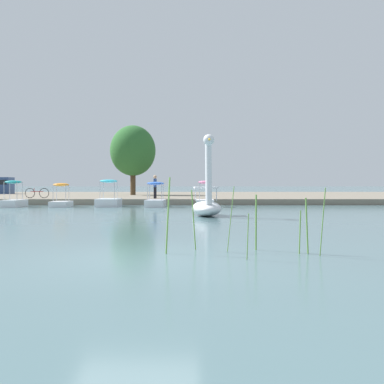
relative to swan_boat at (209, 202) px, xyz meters
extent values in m
plane|color=slate|center=(-1.75, -11.96, -0.62)|extent=(481.10, 481.10, 0.00)
cube|color=slate|center=(-1.75, 24.40, -0.41)|extent=(142.93, 27.83, 0.41)
ellipsoid|color=white|center=(-0.01, 0.10, -0.28)|extent=(1.50, 2.94, 0.67)
cylinder|color=white|center=(0.05, -0.81, 1.32)|extent=(0.31, 0.53, 2.81)
sphere|color=white|center=(0.06, -0.93, 2.72)|extent=(0.51, 0.51, 0.48)
cone|color=yellow|center=(0.07, -1.12, 2.72)|extent=(0.28, 0.34, 0.26)
cube|color=white|center=(-0.02, 0.33, 0.66)|extent=(1.15, 1.26, 0.08)
cylinder|color=silver|center=(-0.50, 0.30, 0.36)|extent=(0.04, 0.04, 0.61)
cylinder|color=silver|center=(0.46, 0.36, 0.36)|extent=(0.04, 0.04, 0.61)
cube|color=white|center=(0.16, 8.55, -0.40)|extent=(1.15, 2.04, 0.44)
ellipsoid|color=pink|center=(0.16, 8.55, 0.93)|extent=(0.89, 1.20, 0.20)
cylinder|color=#B7B7BF|center=(-0.18, 9.03, 0.38)|extent=(0.04, 0.04, 1.10)
cylinder|color=#B7B7BF|center=(0.52, 9.01, 0.38)|extent=(0.04, 0.04, 1.10)
cylinder|color=#B7B7BF|center=(-0.19, 8.08, 0.38)|extent=(0.04, 0.04, 1.10)
cylinder|color=#B7B7BF|center=(0.50, 8.07, 0.38)|extent=(0.04, 0.04, 1.10)
cube|color=white|center=(-2.96, 8.34, -0.40)|extent=(1.25, 2.05, 0.43)
ellipsoid|color=blue|center=(-2.96, 8.34, 0.85)|extent=(1.13, 1.25, 0.20)
cylinder|color=#B7B7BF|center=(-3.38, 8.84, 0.34)|extent=(0.04, 0.04, 1.04)
cylinder|color=#B7B7BF|center=(-2.51, 8.81, 0.34)|extent=(0.04, 0.04, 1.04)
cylinder|color=#B7B7BF|center=(-3.41, 7.88, 0.34)|extent=(0.04, 0.04, 1.04)
cylinder|color=#B7B7BF|center=(-2.54, 7.84, 0.34)|extent=(0.04, 0.04, 1.04)
cube|color=white|center=(-5.98, 8.75, -0.37)|extent=(1.43, 2.37, 0.50)
ellipsoid|color=#2DB7D1|center=(-5.98, 8.75, 1.00)|extent=(1.14, 1.48, 0.20)
cylinder|color=#B7B7BF|center=(-6.44, 9.33, 0.44)|extent=(0.04, 0.04, 1.12)
cylinder|color=#B7B7BF|center=(-5.54, 9.34, 0.44)|extent=(0.04, 0.04, 1.12)
cylinder|color=#B7B7BF|center=(-6.42, 8.15, 0.44)|extent=(0.04, 0.04, 1.12)
cylinder|color=#B7B7BF|center=(-5.52, 8.17, 0.44)|extent=(0.04, 0.04, 1.12)
cube|color=white|center=(-8.93, 8.43, -0.44)|extent=(1.17, 1.94, 0.34)
ellipsoid|color=orange|center=(-8.93, 8.43, 0.77)|extent=(1.01, 1.04, 0.20)
cylinder|color=#B7B7BF|center=(-9.33, 8.82, 0.25)|extent=(0.04, 0.04, 1.05)
cylinder|color=#B7B7BF|center=(-8.55, 8.84, 0.25)|extent=(0.04, 0.04, 1.05)
cylinder|color=#B7B7BF|center=(-9.31, 8.01, 0.25)|extent=(0.04, 0.04, 1.05)
cylinder|color=#B7B7BF|center=(-8.52, 8.03, 0.25)|extent=(0.04, 0.04, 1.05)
cube|color=white|center=(-11.88, 8.26, -0.40)|extent=(1.18, 2.06, 0.44)
ellipsoid|color=teal|center=(-11.88, 8.26, 0.94)|extent=(1.07, 1.08, 0.20)
cylinder|color=#B7B7BF|center=(-12.27, 8.69, 0.38)|extent=(0.04, 0.04, 1.12)
cylinder|color=#B7B7BF|center=(-11.45, 8.65, 0.38)|extent=(0.04, 0.04, 1.12)
cylinder|color=#B7B7BF|center=(-12.31, 7.86, 0.38)|extent=(0.04, 0.04, 1.12)
cylinder|color=#B7B7BF|center=(-11.49, 7.82, 0.38)|extent=(0.04, 0.04, 1.12)
cylinder|color=#4C3823|center=(-6.12, 22.07, 1.40)|extent=(0.49, 0.49, 3.22)
ellipsoid|color=#2D662D|center=(-6.12, 22.07, 3.89)|extent=(5.82, 5.82, 4.64)
cube|color=black|center=(-3.27, 11.89, 0.19)|extent=(0.22, 0.21, 0.80)
cube|color=#334C8C|center=(-3.27, 11.89, 0.89)|extent=(0.24, 0.23, 0.59)
sphere|color=tan|center=(-3.27, 11.89, 1.31)|extent=(0.25, 0.25, 0.25)
torus|color=black|center=(-11.39, 12.79, 0.15)|extent=(0.72, 0.05, 0.72)
torus|color=black|center=(-12.42, 12.80, 0.15)|extent=(0.72, 0.05, 0.72)
cube|color=#A51E1E|center=(-11.90, 12.79, 0.27)|extent=(0.93, 0.05, 0.04)
cylinder|color=#A51E1E|center=(-12.11, 12.80, 0.37)|extent=(0.03, 0.03, 0.31)
cylinder|color=#669942|center=(-0.63, -10.84, 0.05)|extent=(0.11, 0.19, 1.32)
cylinder|color=#669942|center=(1.73, -11.32, -0.04)|extent=(0.07, 0.07, 1.16)
cylinder|color=#669942|center=(0.40, -12.09, -0.17)|extent=(0.05, 0.03, 0.89)
cylinder|color=#669942|center=(0.74, -10.84, -0.01)|extent=(0.04, 0.12, 1.22)
cylinder|color=#669942|center=(1.93, -11.74, 0.07)|extent=(0.08, 0.17, 1.37)
cylinder|color=#669942|center=(0.17, -11.05, 0.08)|extent=(0.16, 0.02, 1.40)
cylinder|color=#669942|center=(1.58, -11.32, -0.17)|extent=(0.06, 0.06, 0.90)
cylinder|color=#669942|center=(-1.16, -11.27, 0.18)|extent=(0.10, 0.16, 1.59)
camera|label=1|loc=(-0.66, -20.98, 0.84)|focal=43.67mm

